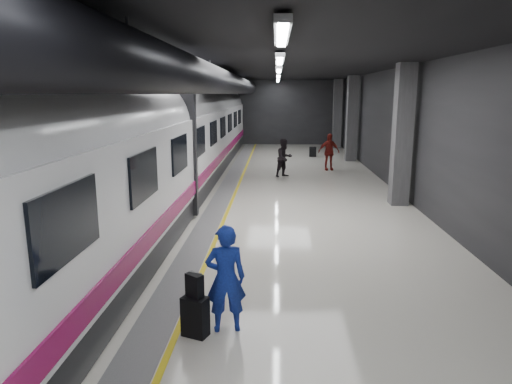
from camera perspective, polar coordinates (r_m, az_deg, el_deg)
ground at (r=13.28m, az=0.15°, el=-3.35°), size 40.00×40.00×0.00m
platform_hall at (r=13.76m, az=-0.89°, el=12.11°), size 10.02×40.02×4.51m
train at (r=13.41m, az=-13.90°, el=5.46°), size 3.05×38.00×4.05m
traveler_main at (r=6.99m, az=-3.82°, el=-10.74°), size 0.68×0.51×1.68m
suitcase_main at (r=7.10m, az=-7.60°, el=-15.16°), size 0.44×0.36×0.61m
shoulder_bag at (r=6.92m, az=-7.69°, el=-11.50°), size 0.30×0.27×0.35m
traveler_far_a at (r=19.87m, az=3.56°, el=4.28°), size 1.02×0.99×1.66m
traveler_far_b at (r=21.88m, az=9.09°, el=4.97°), size 1.07×0.58×1.73m
suitcase_far at (r=26.53m, az=7.10°, el=5.01°), size 0.39×0.26×0.56m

